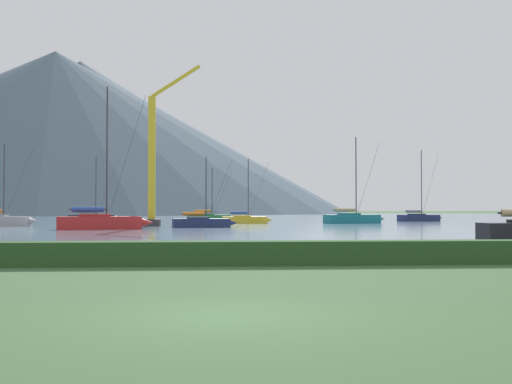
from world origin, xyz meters
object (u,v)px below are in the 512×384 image
(sailboat_slip_4, at_px, (419,217))
(sailboat_slip_12, at_px, (202,222))
(sailboat_slip_0, at_px, (209,217))
(sailboat_slip_1, at_px, (101,221))
(sailboat_slip_7, at_px, (245,219))
(sailboat_slip_3, at_px, (92,218))
(sailboat_slip_5, at_px, (353,218))
(dock_crane, at_px, (153,168))

(sailboat_slip_4, distance_m, sailboat_slip_12, 46.77)
(sailboat_slip_0, relative_size, sailboat_slip_12, 1.11)
(sailboat_slip_1, bearing_deg, sailboat_slip_7, 45.11)
(sailboat_slip_3, xyz_separation_m, sailboat_slip_5, (37.30, -12.06, 0.08))
(sailboat_slip_0, bearing_deg, sailboat_slip_5, -40.08)
(sailboat_slip_3, height_order, sailboat_slip_7, sailboat_slip_3)
(sailboat_slip_5, relative_size, sailboat_slip_7, 1.35)
(sailboat_slip_3, bearing_deg, sailboat_slip_1, -87.88)
(sailboat_slip_3, relative_size, sailboat_slip_5, 0.83)
(sailboat_slip_0, distance_m, sailboat_slip_1, 39.43)
(sailboat_slip_0, distance_m, sailboat_slip_7, 15.24)
(sailboat_slip_7, distance_m, dock_crane, 17.62)
(sailboat_slip_3, relative_size, dock_crane, 0.52)
(sailboat_slip_4, bearing_deg, dock_crane, -158.39)
(sailboat_slip_0, relative_size, sailboat_slip_1, 0.60)
(sailboat_slip_3, distance_m, sailboat_slip_4, 51.27)
(sailboat_slip_0, bearing_deg, dock_crane, -107.37)
(sailboat_slip_12, bearing_deg, sailboat_slip_1, -159.87)
(sailboat_slip_3, bearing_deg, sailboat_slip_12, -69.83)
(sailboat_slip_5, relative_size, sailboat_slip_12, 1.57)
(sailboat_slip_1, relative_size, sailboat_slip_12, 1.85)
(sailboat_slip_1, height_order, sailboat_slip_3, sailboat_slip_1)
(sailboat_slip_0, height_order, sailboat_slip_3, sailboat_slip_3)
(sailboat_slip_5, distance_m, dock_crane, 29.33)
(sailboat_slip_4, bearing_deg, sailboat_slip_12, -148.19)
(sailboat_slip_1, height_order, sailboat_slip_4, sailboat_slip_1)
(sailboat_slip_12, bearing_deg, sailboat_slip_5, 32.72)
(sailboat_slip_0, distance_m, sailboat_slip_4, 33.59)
(sailboat_slip_12, distance_m, dock_crane, 10.41)
(sailboat_slip_5, height_order, sailboat_slip_7, sailboat_slip_5)
(dock_crane, bearing_deg, sailboat_slip_7, 46.37)
(sailboat_slip_1, height_order, sailboat_slip_7, sailboat_slip_1)
(sailboat_slip_3, distance_m, dock_crane, 27.01)
(sailboat_slip_12, bearing_deg, sailboat_slip_3, 110.68)
(sailboat_slip_4, height_order, sailboat_slip_5, sailboat_slip_5)
(sailboat_slip_7, distance_m, sailboat_slip_12, 19.01)
(sailboat_slip_1, bearing_deg, sailboat_slip_4, 28.47)
(sailboat_slip_4, height_order, sailboat_slip_12, sailboat_slip_4)
(sailboat_slip_0, relative_size, sailboat_slip_5, 0.71)
(sailboat_slip_3, xyz_separation_m, sailboat_slip_4, (51.24, 1.64, -0.01))
(sailboat_slip_1, relative_size, dock_crane, 0.74)
(sailboat_slip_12, xyz_separation_m, dock_crane, (-5.71, 6.19, 6.13))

